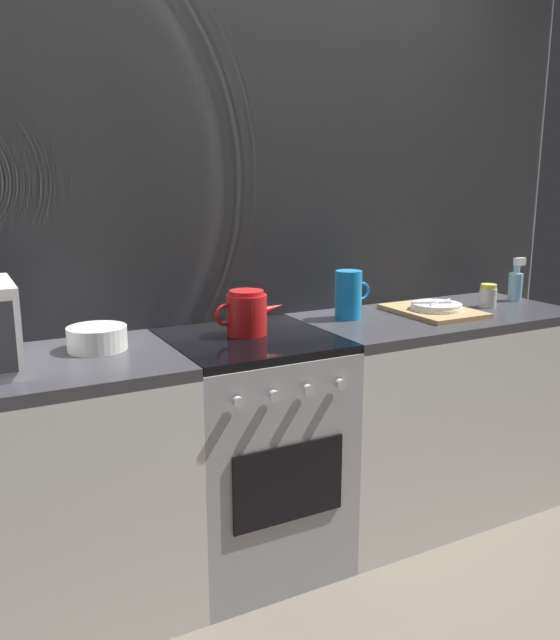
{
  "coord_description": "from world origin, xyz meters",
  "views": [
    {
      "loc": [
        -0.96,
        -2.06,
        1.47
      ],
      "look_at": [
        0.12,
        0.0,
        0.95
      ],
      "focal_mm": 35.82,
      "sensor_mm": 36.0,
      "label": 1
    }
  ],
  "objects": [
    {
      "name": "kettle",
      "position": [
        0.01,
        0.04,
        0.98
      ],
      "size": [
        0.28,
        0.15,
        0.17
      ],
      "color": "red",
      "rests_on": "stove_unit"
    },
    {
      "name": "pitcher",
      "position": [
        0.5,
        0.09,
        1.0
      ],
      "size": [
        0.16,
        0.11,
        0.2
      ],
      "color": "#198CD8",
      "rests_on": "counter_right"
    },
    {
      "name": "dish_pile",
      "position": [
        0.88,
        0.0,
        0.92
      ],
      "size": [
        0.3,
        0.4,
        0.06
      ],
      "color": "tan",
      "rests_on": "counter_right"
    },
    {
      "name": "spray_bottle",
      "position": [
        1.42,
        0.06,
        0.98
      ],
      "size": [
        0.08,
        0.06,
        0.2
      ],
      "color": "#8CCCE5",
      "rests_on": "counter_right"
    },
    {
      "name": "stove_unit",
      "position": [
        -0.0,
        -0.0,
        0.45
      ],
      "size": [
        0.6,
        0.63,
        0.9
      ],
      "color": "#9E9EA3",
      "rests_on": "ground_plane"
    },
    {
      "name": "ground_plane",
      "position": [
        0.0,
        0.0,
        0.0
      ],
      "size": [
        8.0,
        8.0,
        0.0
      ],
      "primitive_type": "plane",
      "color": "#6B6054"
    },
    {
      "name": "back_wall",
      "position": [
        0.0,
        0.32,
        1.2
      ],
      "size": [
        3.6,
        0.05,
        2.4
      ],
      "color": "gray",
      "rests_on": "ground_plane"
    },
    {
      "name": "mixing_bowl",
      "position": [
        -0.53,
        0.08,
        0.94
      ],
      "size": [
        0.2,
        0.2,
        0.08
      ],
      "primitive_type": "cylinder",
      "color": "silver",
      "rests_on": "counter_left"
    },
    {
      "name": "counter_right",
      "position": [
        0.9,
        0.0,
        0.45
      ],
      "size": [
        1.2,
        0.6,
        0.9
      ],
      "color": "silver",
      "rests_on": "ground_plane"
    },
    {
      "name": "spice_jar",
      "position": [
        1.19,
        0.0,
        0.95
      ],
      "size": [
        0.08,
        0.08,
        0.1
      ],
      "color": "silver",
      "rests_on": "counter_right"
    }
  ]
}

